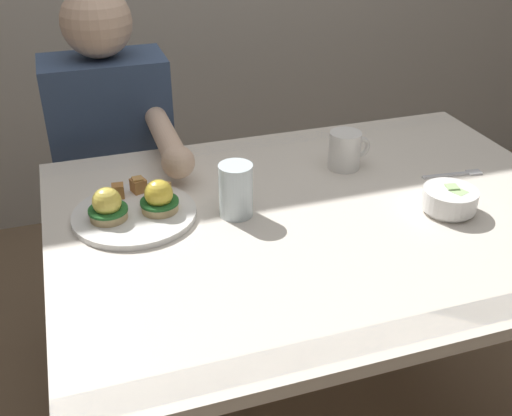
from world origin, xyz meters
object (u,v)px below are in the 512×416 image
Objects in this scene: dining_table at (323,252)px; coffee_mug at (345,149)px; fruit_bowl at (449,200)px; fork at (456,174)px; water_glass_near at (236,193)px; eggs_benedict_plate at (135,208)px; diner_person at (116,161)px.

coffee_mug reaches higher than dining_table.
fruit_bowl reaches higher than fork.
coffee_mug is at bearing 23.04° from water_glass_near.
dining_table is at bearing -170.27° from fork.
dining_table is 4.44× the size of eggs_benedict_plate.
fork is at bearing 50.41° from fruit_bowl.
fruit_bowl reaches higher than dining_table.
water_glass_near reaches higher than coffee_mug.
fruit_bowl is at bearing -16.03° from eggs_benedict_plate.
fork is (0.24, -0.13, -0.05)m from coffee_mug.
fork is at bearing -34.56° from diner_person.
diner_person is (-0.21, 0.55, -0.14)m from water_glass_near.
water_glass_near is (-0.33, -0.14, 0.00)m from coffee_mug.
fruit_bowl is 0.19m from fork.
fork is at bearing -3.21° from eggs_benedict_plate.
dining_table is 1.05× the size of diner_person.
fruit_bowl is 1.00× the size of water_glass_near.
fork is 0.95m from diner_person.
eggs_benedict_plate is at bearing -90.86° from diner_person.
eggs_benedict_plate is (-0.40, 0.11, 0.13)m from dining_table.
water_glass_near is at bearing -69.35° from diner_person.
fork is 1.30× the size of water_glass_near.
fruit_bowl is at bearing -16.69° from water_glass_near.
fruit_bowl is 0.47m from water_glass_near.
diner_person reaches higher than eggs_benedict_plate.
fruit_bowl is at bearing -46.11° from diner_person.
coffee_mug is at bearing -37.42° from diner_person.
fruit_bowl is 1.08× the size of coffee_mug.
eggs_benedict_plate is 0.79m from fork.
diner_person reaches higher than fork.
fork is 0.57m from water_glass_near.
water_glass_near is (-0.57, -0.01, 0.05)m from fork.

